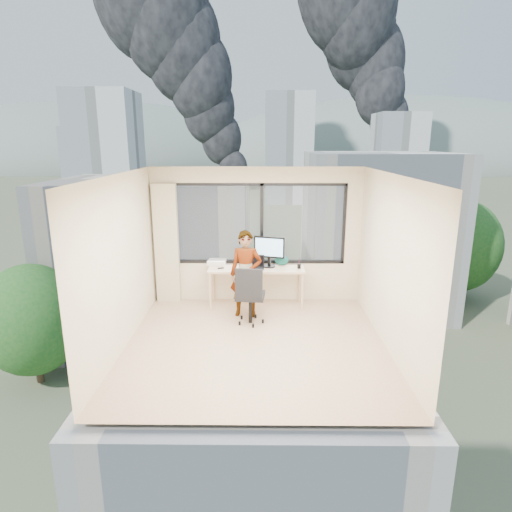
{
  "coord_description": "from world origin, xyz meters",
  "views": [
    {
      "loc": [
        0.07,
        -6.16,
        3.05
      ],
      "look_at": [
        0.0,
        1.0,
        1.15
      ],
      "focal_mm": 30.37,
      "sensor_mm": 36.0,
      "label": 1
    }
  ],
  "objects_px": {
    "chair": "(250,294)",
    "laptop": "(255,263)",
    "desk": "(256,286)",
    "monitor": "(269,252)",
    "game_console": "(217,262)",
    "person": "(246,274)",
    "handbag": "(282,260)"
  },
  "relations": [
    {
      "from": "monitor",
      "to": "game_console",
      "type": "distance_m",
      "value": 1.05
    },
    {
      "from": "person",
      "to": "monitor",
      "type": "xyz_separation_m",
      "value": [
        0.42,
        0.56,
        0.27
      ]
    },
    {
      "from": "monitor",
      "to": "laptop",
      "type": "distance_m",
      "value": 0.35
    },
    {
      "from": "desk",
      "to": "game_console",
      "type": "height_order",
      "value": "game_console"
    },
    {
      "from": "laptop",
      "to": "person",
      "type": "bearing_deg",
      "value": -105.4
    },
    {
      "from": "game_console",
      "to": "handbag",
      "type": "height_order",
      "value": "handbag"
    },
    {
      "from": "person",
      "to": "laptop",
      "type": "distance_m",
      "value": 0.47
    },
    {
      "from": "monitor",
      "to": "game_console",
      "type": "relative_size",
      "value": 1.75
    },
    {
      "from": "desk",
      "to": "chair",
      "type": "relative_size",
      "value": 1.7
    },
    {
      "from": "game_console",
      "to": "laptop",
      "type": "distance_m",
      "value": 0.8
    },
    {
      "from": "person",
      "to": "handbag",
      "type": "height_order",
      "value": "person"
    },
    {
      "from": "chair",
      "to": "monitor",
      "type": "xyz_separation_m",
      "value": [
        0.34,
        0.9,
        0.52
      ]
    },
    {
      "from": "chair",
      "to": "handbag",
      "type": "xyz_separation_m",
      "value": [
        0.58,
        1.01,
        0.32
      ]
    },
    {
      "from": "monitor",
      "to": "laptop",
      "type": "bearing_deg",
      "value": -139.63
    },
    {
      "from": "game_console",
      "to": "person",
      "type": "bearing_deg",
      "value": -45.89
    },
    {
      "from": "chair",
      "to": "game_console",
      "type": "distance_m",
      "value": 1.29
    },
    {
      "from": "desk",
      "to": "handbag",
      "type": "height_order",
      "value": "handbag"
    },
    {
      "from": "monitor",
      "to": "laptop",
      "type": "relative_size",
      "value": 1.68
    },
    {
      "from": "person",
      "to": "game_console",
      "type": "xyz_separation_m",
      "value": [
        -0.58,
        0.73,
        0.01
      ]
    },
    {
      "from": "person",
      "to": "handbag",
      "type": "xyz_separation_m",
      "value": [
        0.66,
        0.67,
        0.07
      ]
    },
    {
      "from": "monitor",
      "to": "handbag",
      "type": "relative_size",
      "value": 2.3
    },
    {
      "from": "chair",
      "to": "laptop",
      "type": "bearing_deg",
      "value": 90.36
    },
    {
      "from": "desk",
      "to": "monitor",
      "type": "distance_m",
      "value": 0.72
    },
    {
      "from": "desk",
      "to": "laptop",
      "type": "xyz_separation_m",
      "value": [
        -0.03,
        -0.06,
        0.48
      ]
    },
    {
      "from": "person",
      "to": "handbag",
      "type": "relative_size",
      "value": 6.04
    },
    {
      "from": "person",
      "to": "laptop",
      "type": "bearing_deg",
      "value": 77.38
    },
    {
      "from": "monitor",
      "to": "handbag",
      "type": "xyz_separation_m",
      "value": [
        0.24,
        0.1,
        -0.2
      ]
    },
    {
      "from": "game_console",
      "to": "laptop",
      "type": "height_order",
      "value": "laptop"
    },
    {
      "from": "person",
      "to": "monitor",
      "type": "relative_size",
      "value": 2.62
    },
    {
      "from": "monitor",
      "to": "handbag",
      "type": "height_order",
      "value": "monitor"
    },
    {
      "from": "game_console",
      "to": "laptop",
      "type": "relative_size",
      "value": 0.96
    },
    {
      "from": "desk",
      "to": "laptop",
      "type": "height_order",
      "value": "laptop"
    }
  ]
}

